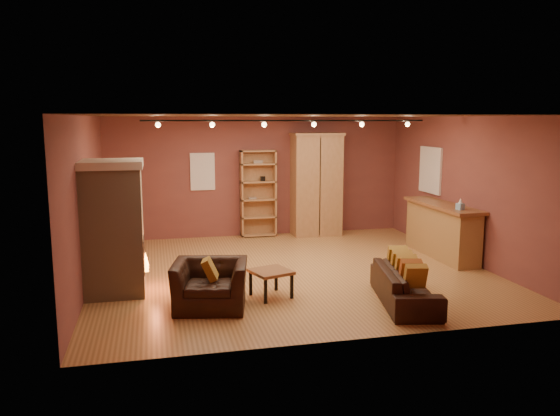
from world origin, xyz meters
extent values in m
plane|color=#9D6837|center=(0.00, 0.00, 0.00)|extent=(7.00, 7.00, 0.00)
plane|color=#56361B|center=(0.00, 0.00, 2.80)|extent=(7.00, 7.00, 0.00)
cube|color=brown|center=(0.00, 3.25, 1.40)|extent=(7.00, 0.02, 2.80)
cube|color=brown|center=(-3.50, 0.00, 1.40)|extent=(0.02, 6.50, 2.80)
cube|color=brown|center=(3.50, 0.00, 1.40)|extent=(0.02, 6.50, 2.80)
cube|color=tan|center=(-3.05, -0.60, 1.00)|extent=(0.90, 0.90, 2.00)
cube|color=beige|center=(-3.05, -0.60, 2.06)|extent=(0.98, 0.98, 0.12)
cube|color=black|center=(-2.64, -0.60, 0.60)|extent=(0.10, 0.65, 0.55)
cone|color=orange|center=(-2.58, -0.60, 0.48)|extent=(0.10, 0.10, 0.22)
cube|color=white|center=(-1.30, 3.23, 1.55)|extent=(0.56, 0.04, 0.86)
cube|color=tan|center=(-0.02, 3.23, 1.02)|extent=(0.83, 0.04, 2.04)
cube|color=tan|center=(-0.42, 3.09, 1.02)|extent=(0.04, 0.32, 2.04)
cube|color=tan|center=(0.37, 3.09, 1.02)|extent=(0.04, 0.32, 2.04)
cube|color=gray|center=(-0.16, 3.09, 0.91)|extent=(0.18, 0.12, 0.05)
cube|color=black|center=(0.09, 3.09, 1.36)|extent=(0.10, 0.10, 0.12)
cube|color=tan|center=(-0.02, 3.09, 0.04)|extent=(0.83, 0.32, 0.04)
cube|color=tan|center=(-0.02, 3.09, 0.46)|extent=(0.83, 0.32, 0.04)
cube|color=tan|center=(-0.02, 3.09, 0.88)|extent=(0.83, 0.32, 0.03)
cube|color=tan|center=(-0.02, 3.09, 1.30)|extent=(0.83, 0.32, 0.04)
cube|color=tan|center=(-0.02, 3.09, 1.71)|extent=(0.83, 0.32, 0.04)
cube|color=tan|center=(-0.02, 3.09, 2.02)|extent=(0.83, 0.32, 0.04)
cube|color=tan|center=(1.35, 2.94, 1.18)|extent=(1.13, 0.62, 2.37)
cube|color=brown|center=(1.35, 2.64, 1.18)|extent=(0.02, 0.01, 2.27)
cube|color=tan|center=(1.35, 2.94, 2.40)|extent=(1.19, 0.68, 0.06)
cube|color=#AC834F|center=(3.20, 0.34, 0.51)|extent=(0.48, 2.13, 1.02)
cube|color=brown|center=(3.20, 0.34, 1.05)|extent=(0.60, 2.25, 0.06)
cube|color=#87B6D8|center=(3.15, -0.37, 1.13)|extent=(0.13, 0.13, 0.11)
cone|color=white|center=(3.15, -0.37, 1.23)|extent=(0.08, 0.08, 0.10)
cube|color=white|center=(3.47, 1.40, 1.65)|extent=(0.05, 0.90, 1.00)
imported|color=black|center=(1.22, -2.11, 0.36)|extent=(0.90, 1.89, 0.71)
cube|color=#A97A2B|center=(1.11, -2.64, 0.58)|extent=(0.34, 0.29, 0.36)
cube|color=#A95421|center=(1.17, -2.37, 0.58)|extent=(0.34, 0.29, 0.36)
cube|color=#A97A2B|center=(1.22, -2.11, 0.58)|extent=(0.34, 0.29, 0.36)
cube|color=#A97A2B|center=(1.28, -1.84, 0.58)|extent=(0.34, 0.29, 0.36)
cube|color=#A97A2B|center=(1.34, -1.57, 0.58)|extent=(0.34, 0.29, 0.36)
imported|color=black|center=(-1.65, -1.65, 0.46)|extent=(1.18, 0.89, 0.93)
cube|color=#A97A2B|center=(-1.65, -1.65, 0.58)|extent=(0.29, 0.34, 0.34)
cube|color=brown|center=(-0.68, -1.36, 0.40)|extent=(0.71, 0.71, 0.05)
cube|color=black|center=(-0.92, -1.60, 0.19)|extent=(0.05, 0.05, 0.38)
cube|color=black|center=(-0.45, -1.60, 0.19)|extent=(0.05, 0.05, 0.38)
cube|color=black|center=(-0.92, -1.13, 0.19)|extent=(0.05, 0.05, 0.38)
cube|color=black|center=(-0.45, -1.13, 0.19)|extent=(0.05, 0.05, 0.38)
cylinder|color=black|center=(0.00, 0.20, 2.72)|extent=(5.20, 0.03, 0.03)
sphere|color=#FFD88C|center=(-2.30, 0.20, 2.65)|extent=(0.09, 0.09, 0.09)
sphere|color=#FFD88C|center=(-1.38, 0.20, 2.65)|extent=(0.09, 0.09, 0.09)
sphere|color=#FFD88C|center=(-0.46, 0.20, 2.65)|extent=(0.09, 0.09, 0.09)
sphere|color=#FFD88C|center=(0.46, 0.20, 2.65)|extent=(0.09, 0.09, 0.09)
sphere|color=#FFD88C|center=(1.38, 0.20, 2.65)|extent=(0.09, 0.09, 0.09)
sphere|color=#FFD88C|center=(2.30, 0.20, 2.65)|extent=(0.09, 0.09, 0.09)
camera|label=1|loc=(-2.40, -9.38, 2.74)|focal=35.00mm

